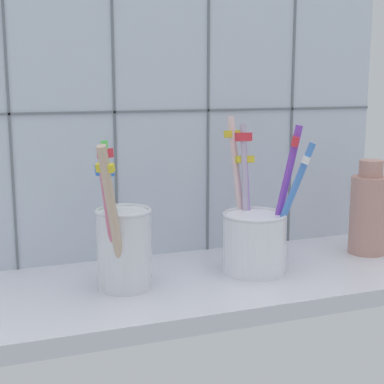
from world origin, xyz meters
The scene contains 5 objects.
counter_slab centered at (0.00, 0.00, 1.00)cm, with size 64.00×22.00×2.00cm, color silver.
tile_wall_back centered at (0.00, 12.00, 22.50)cm, with size 64.00×2.20×45.00cm.
toothbrush_cup_left centered at (-8.37, -0.29, 7.21)cm, with size 7.26×9.05×17.06cm.
toothbrush_cup_right centered at (8.35, 0.12, 6.55)cm, with size 10.13×11.37×18.84cm.
ceramic_vase centered at (26.28, 1.80, 7.79)cm, with size 5.00×5.00×12.81cm.
Camera 1 is at (-23.25, -62.66, 25.31)cm, focal length 54.91 mm.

